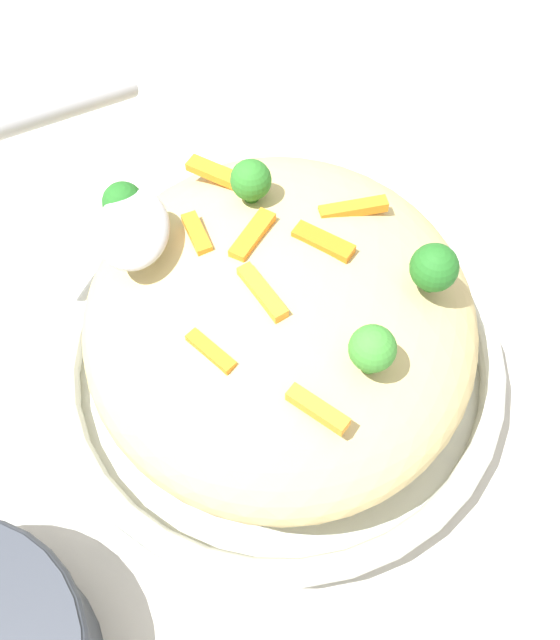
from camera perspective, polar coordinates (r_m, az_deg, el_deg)
name	(u,v)px	position (r m, az deg, el deg)	size (l,w,h in m)	color
ground_plane	(280,378)	(0.50, 0.00, -4.43)	(2.40, 2.40, 0.00)	beige
serving_bowl	(280,363)	(0.48, 0.00, -3.34)	(0.29, 0.29, 0.04)	silver
pasta_mound	(280,318)	(0.44, 0.00, 0.13)	(0.25, 0.23, 0.09)	#D1BA7A
carrot_piece_0	(323,242)	(0.41, 3.33, 5.95)	(0.04, 0.01, 0.01)	orange
carrot_piece_1	(262,293)	(0.39, -1.37, 2.08)	(0.04, 0.01, 0.01)	orange
carrot_piece_2	(211,351)	(0.38, -5.32, -2.42)	(0.03, 0.01, 0.01)	orange
carrot_piece_3	(318,409)	(0.36, 2.90, -6.83)	(0.03, 0.01, 0.01)	orange
carrot_piece_4	(353,209)	(0.43, 5.63, 8.49)	(0.04, 0.01, 0.01)	orange
carrot_piece_5	(218,174)	(0.45, -4.77, 11.11)	(0.04, 0.01, 0.01)	orange
carrot_piece_6	(197,234)	(0.42, -6.39, 6.58)	(0.03, 0.01, 0.01)	orange
carrot_piece_7	(253,236)	(0.41, -2.12, 6.43)	(0.04, 0.01, 0.01)	orange
broccoli_floret_0	(434,268)	(0.40, 11.72, 3.92)	(0.03, 0.03, 0.03)	#205B1C
broccoli_floret_1	(123,203)	(0.43, -11.91, 8.78)	(0.02, 0.02, 0.03)	#205B1C
broccoli_floret_2	(251,181)	(0.43, -2.25, 10.63)	(0.02, 0.02, 0.03)	#296820
broccoli_floret_3	(372,349)	(0.36, 7.09, -2.23)	(0.02, 0.02, 0.03)	#377928
serving_spoon	(89,188)	(0.42, -14.40, 9.74)	(0.15, 0.14, 0.07)	#B7B7BC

